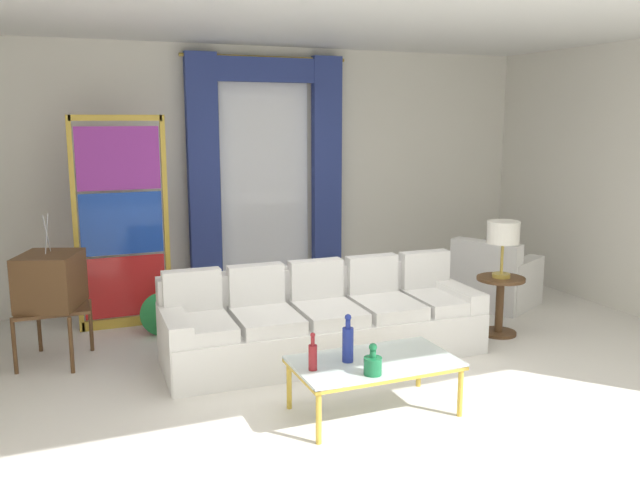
% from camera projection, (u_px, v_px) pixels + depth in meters
% --- Properties ---
extents(ground_plane, '(16.00, 16.00, 0.00)m').
position_uv_depth(ground_plane, '(363.00, 381.00, 5.50)').
color(ground_plane, white).
extents(wall_rear, '(8.00, 0.12, 3.00)m').
position_uv_depth(wall_rear, '(255.00, 174.00, 8.02)').
color(wall_rear, white).
rests_on(wall_rear, ground).
extents(ceiling_slab, '(8.00, 7.60, 0.04)m').
position_uv_depth(ceiling_slab, '(327.00, 18.00, 5.68)').
color(ceiling_slab, white).
extents(curtained_window, '(2.00, 0.17, 2.70)m').
position_uv_depth(curtained_window, '(267.00, 154.00, 7.86)').
color(curtained_window, white).
rests_on(curtained_window, ground).
extents(couch_white_long, '(2.94, 1.00, 0.86)m').
position_uv_depth(couch_white_long, '(322.00, 322.00, 6.10)').
color(couch_white_long, white).
rests_on(couch_white_long, ground).
extents(coffee_table, '(1.20, 0.68, 0.41)m').
position_uv_depth(coffee_table, '(374.00, 365.00, 4.86)').
color(coffee_table, silver).
rests_on(coffee_table, ground).
extents(bottle_blue_decanter, '(0.08, 0.08, 0.36)m').
position_uv_depth(bottle_blue_decanter, '(348.00, 342.00, 4.80)').
color(bottle_blue_decanter, navy).
rests_on(bottle_blue_decanter, coffee_table).
extents(bottle_crystal_tall, '(0.06, 0.06, 0.28)m').
position_uv_depth(bottle_crystal_tall, '(313.00, 355.00, 4.65)').
color(bottle_crystal_tall, maroon).
rests_on(bottle_crystal_tall, coffee_table).
extents(bottle_amber_squat, '(0.13, 0.13, 0.23)m').
position_uv_depth(bottle_amber_squat, '(373.00, 364.00, 4.57)').
color(bottle_amber_squat, '#196B3D').
rests_on(bottle_amber_squat, coffee_table).
extents(vintage_tv, '(0.68, 0.73, 1.35)m').
position_uv_depth(vintage_tv, '(50.00, 283.00, 5.82)').
color(vintage_tv, brown).
rests_on(vintage_tv, ground).
extents(armchair_white, '(1.10, 1.09, 0.80)m').
position_uv_depth(armchair_white, '(494.00, 282.00, 7.68)').
color(armchair_white, white).
rests_on(armchair_white, ground).
extents(stained_glass_divider, '(0.95, 0.05, 2.20)m').
position_uv_depth(stained_glass_divider, '(122.00, 228.00, 6.77)').
color(stained_glass_divider, gold).
rests_on(stained_glass_divider, ground).
extents(peacock_figurine, '(0.44, 0.60, 0.50)m').
position_uv_depth(peacock_figurine, '(164.00, 315.00, 6.60)').
color(peacock_figurine, beige).
rests_on(peacock_figurine, ground).
extents(round_side_table, '(0.48, 0.48, 0.59)m').
position_uv_depth(round_side_table, '(500.00, 300.00, 6.64)').
color(round_side_table, brown).
rests_on(round_side_table, ground).
extents(table_lamp_brass, '(0.32, 0.32, 0.57)m').
position_uv_depth(table_lamp_brass, '(503.00, 235.00, 6.52)').
color(table_lamp_brass, '#B29338').
rests_on(table_lamp_brass, round_side_table).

